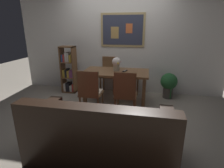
# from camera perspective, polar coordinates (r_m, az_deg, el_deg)

# --- Properties ---
(ground_plane) EXTENTS (12.00, 12.00, 0.00)m
(ground_plane) POSITION_cam_1_polar(r_m,az_deg,el_deg) (3.63, -1.62, -8.96)
(ground_plane) COLOR gray
(wall_back_with_painting) EXTENTS (5.20, 0.14, 2.60)m
(wall_back_with_painting) POSITION_cam_1_polar(r_m,az_deg,el_deg) (4.62, 2.15, 13.65)
(wall_back_with_painting) COLOR silver
(wall_back_with_painting) RESTS_ON ground_plane
(dining_table) EXTENTS (1.41, 0.80, 0.73)m
(dining_table) POSITION_cam_1_polar(r_m,az_deg,el_deg) (3.87, 1.18, 2.64)
(dining_table) COLOR brown
(dining_table) RESTS_ON ground_plane
(dining_chair_near_left) EXTENTS (0.40, 0.41, 0.91)m
(dining_chair_near_left) POSITION_cam_1_polar(r_m,az_deg,el_deg) (3.28, -7.07, -1.88)
(dining_chair_near_left) COLOR brown
(dining_chair_near_left) RESTS_ON ground_plane
(dining_chair_far_left) EXTENTS (0.40, 0.41, 0.91)m
(dining_chair_far_left) POSITION_cam_1_polar(r_m,az_deg,el_deg) (4.62, -0.99, 4.02)
(dining_chair_far_left) COLOR brown
(dining_chair_far_left) RESTS_ON ground_plane
(dining_chair_near_right) EXTENTS (0.40, 0.41, 0.91)m
(dining_chair_near_right) POSITION_cam_1_polar(r_m,az_deg,el_deg) (3.18, 4.31, -2.43)
(dining_chair_near_right) COLOR brown
(dining_chair_near_right) RESTS_ON ground_plane
(dining_chair_far_right) EXTENTS (0.40, 0.41, 0.91)m
(dining_chair_far_right) POSITION_cam_1_polar(r_m,az_deg,el_deg) (4.59, 6.41, 3.82)
(dining_chair_far_right) COLOR brown
(dining_chair_far_right) RESTS_ON ground_plane
(leather_couch) EXTENTS (1.80, 0.84, 0.84)m
(leather_couch) POSITION_cam_1_polar(r_m,az_deg,el_deg) (2.34, -3.80, -16.55)
(leather_couch) COLOR black
(leather_couch) RESTS_ON ground_plane
(bookshelf) EXTENTS (0.36, 0.28, 1.19)m
(bookshelf) POSITION_cam_1_polar(r_m,az_deg,el_deg) (4.72, -13.64, 3.93)
(bookshelf) COLOR brown
(bookshelf) RESTS_ON ground_plane
(potted_ivy) EXTENTS (0.39, 0.39, 0.61)m
(potted_ivy) POSITION_cam_1_polar(r_m,az_deg,el_deg) (4.43, 17.73, 0.15)
(potted_ivy) COLOR #4C4742
(potted_ivy) RESTS_ON ground_plane
(flower_vase) EXTENTS (0.20, 0.19, 0.29)m
(flower_vase) POSITION_cam_1_polar(r_m,az_deg,el_deg) (3.86, 1.44, 6.66)
(flower_vase) COLOR tan
(flower_vase) RESTS_ON dining_table
(tv_remote) EXTENTS (0.09, 0.16, 0.02)m
(tv_remote) POSITION_cam_1_polar(r_m,az_deg,el_deg) (3.84, 4.17, 4.22)
(tv_remote) COLOR black
(tv_remote) RESTS_ON dining_table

